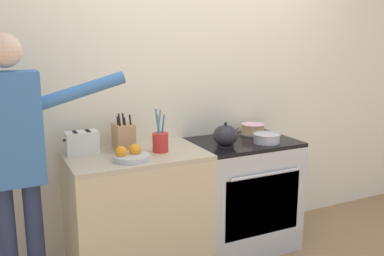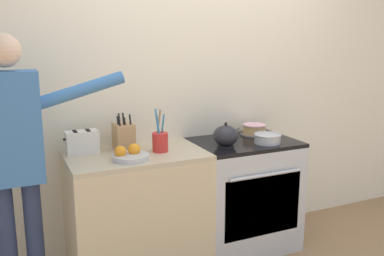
{
  "view_description": "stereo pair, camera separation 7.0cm",
  "coord_description": "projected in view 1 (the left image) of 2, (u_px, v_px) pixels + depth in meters",
  "views": [
    {
      "loc": [
        -1.55,
        -2.46,
        1.7
      ],
      "look_at": [
        -0.22,
        0.26,
        1.04
      ],
      "focal_mm": 40.0,
      "sensor_mm": 36.0,
      "label": 1
    },
    {
      "loc": [
        -1.48,
        -2.49,
        1.7
      ],
      "look_at": [
        -0.22,
        0.26,
        1.04
      ],
      "focal_mm": 40.0,
      "sensor_mm": 36.0,
      "label": 2
    }
  ],
  "objects": [
    {
      "name": "counter_cabinet",
      "position": [
        138.0,
        213.0,
        3.07
      ],
      "size": [
        0.96,
        0.58,
        0.89
      ],
      "color": "beige",
      "rests_on": "ground_plane"
    },
    {
      "name": "mixing_bowl",
      "position": [
        267.0,
        138.0,
        3.27
      ],
      "size": [
        0.21,
        0.21,
        0.07
      ],
      "color": "#B7BABF",
      "rests_on": "stove_range"
    },
    {
      "name": "fruit_bowl",
      "position": [
        131.0,
        155.0,
        2.83
      ],
      "size": [
        0.24,
        0.24,
        0.1
      ],
      "color": "#B7BABF",
      "rests_on": "counter_cabinet"
    },
    {
      "name": "person_baker",
      "position": [
        15.0,
        150.0,
        2.54
      ],
      "size": [
        0.95,
        0.2,
        1.71
      ],
      "rotation": [
        0.0,
        0.0,
        -0.16
      ],
      "color": "#283351",
      "rests_on": "ground_plane"
    },
    {
      "name": "layer_cake",
      "position": [
        253.0,
        130.0,
        3.53
      ],
      "size": [
        0.23,
        0.23,
        0.09
      ],
      "color": "#4C4C51",
      "rests_on": "stove_range"
    },
    {
      "name": "stove_range",
      "position": [
        242.0,
        194.0,
        3.45
      ],
      "size": [
        0.8,
        0.62,
        0.89
      ],
      "color": "#B7BABF",
      "rests_on": "ground_plane"
    },
    {
      "name": "toaster",
      "position": [
        82.0,
        143.0,
        2.95
      ],
      "size": [
        0.24,
        0.12,
        0.16
      ],
      "color": "silver",
      "rests_on": "counter_cabinet"
    },
    {
      "name": "tea_kettle",
      "position": [
        226.0,
        136.0,
        3.18
      ],
      "size": [
        0.23,
        0.19,
        0.18
      ],
      "color": "#232328",
      "rests_on": "stove_range"
    },
    {
      "name": "wall_back",
      "position": [
        198.0,
        85.0,
        3.44
      ],
      "size": [
        8.0,
        0.04,
        2.6
      ],
      "color": "silver",
      "rests_on": "ground_plane"
    },
    {
      "name": "knife_block",
      "position": [
        124.0,
        137.0,
        3.05
      ],
      "size": [
        0.13,
        0.16,
        0.28
      ],
      "color": "tan",
      "rests_on": "counter_cabinet"
    },
    {
      "name": "utensil_crock",
      "position": [
        160.0,
        141.0,
        3.02
      ],
      "size": [
        0.11,
        0.11,
        0.31
      ],
      "color": "red",
      "rests_on": "counter_cabinet"
    }
  ]
}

